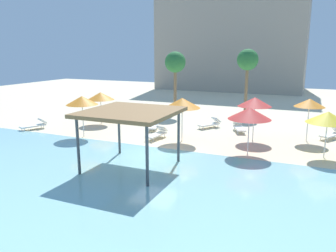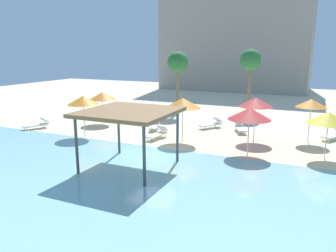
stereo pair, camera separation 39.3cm
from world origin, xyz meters
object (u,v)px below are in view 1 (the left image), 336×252
lounge_chair_1 (332,134)px  palm_tree_0 (248,61)px  beach_umbrella_yellow_6 (328,117)px  lounge_chair_4 (157,133)px  palm_tree_2 (175,63)px  beach_umbrella_orange_4 (82,100)px  lounge_chair_2 (35,125)px  beach_umbrella_red_3 (255,102)px  lounge_chair_0 (211,123)px  shade_pavilion (130,114)px  beach_umbrella_red_0 (250,113)px  lounge_chair_5 (153,125)px  beach_umbrella_orange_1 (100,96)px  lounge_chair_6 (239,127)px  beach_umbrella_orange_7 (182,103)px  beach_umbrella_orange_2 (310,103)px

lounge_chair_1 → palm_tree_0: 10.51m
beach_umbrella_yellow_6 → lounge_chair_4: (-10.13, 0.06, -1.91)m
beach_umbrella_yellow_6 → palm_tree_2: bearing=144.4°
beach_umbrella_orange_4 → lounge_chair_4: beach_umbrella_orange_4 is taller
lounge_chair_2 → palm_tree_0: (13.25, 12.23, 4.48)m
beach_umbrella_red_3 → lounge_chair_0: size_ratio=1.46×
shade_pavilion → beach_umbrella_red_3: bearing=59.8°
beach_umbrella_red_0 → lounge_chair_5: 8.46m
beach_umbrella_red_3 → beach_umbrella_yellow_6: beach_umbrella_red_3 is taller
beach_umbrella_orange_1 → lounge_chair_6: beach_umbrella_orange_1 is taller
lounge_chair_5 → beach_umbrella_orange_4: bearing=-61.0°
beach_umbrella_orange_4 → lounge_chair_0: beach_umbrella_orange_4 is taller
lounge_chair_5 → beach_umbrella_yellow_6: bearing=59.2°
beach_umbrella_yellow_6 → beach_umbrella_orange_7: beach_umbrella_orange_7 is taller
beach_umbrella_yellow_6 → lounge_chair_5: bearing=168.7°
beach_umbrella_orange_2 → lounge_chair_2: bearing=-166.4°
beach_umbrella_orange_7 → lounge_chair_6: (2.86, 4.10, -2.16)m
beach_umbrella_red_3 → beach_umbrella_orange_7: size_ratio=1.00×
lounge_chair_1 → palm_tree_0: palm_tree_0 is taller
beach_umbrella_orange_2 → lounge_chair_0: bearing=170.3°
lounge_chair_0 → lounge_chair_4: bearing=4.3°
beach_umbrella_orange_1 → palm_tree_0: (9.86, 8.56, 2.60)m
shade_pavilion → lounge_chair_5: 8.76m
lounge_chair_5 → palm_tree_0: (5.12, 8.77, 4.48)m
beach_umbrella_yellow_6 → lounge_chair_1: bearing=82.9°
lounge_chair_5 → palm_tree_2: bearing=168.9°
beach_umbrella_orange_2 → lounge_chair_2: size_ratio=1.40×
beach_umbrella_red_3 → lounge_chair_1: beach_umbrella_red_3 is taller
beach_umbrella_yellow_6 → palm_tree_2: size_ratio=0.45×
lounge_chair_6 → lounge_chair_4: bearing=-70.2°
beach_umbrella_orange_2 → beach_umbrella_yellow_6: 3.52m
beach_umbrella_orange_2 → lounge_chair_4: bearing=-160.1°
shade_pavilion → beach_umbrella_orange_7: (0.45, 5.79, -0.25)m
beach_umbrella_yellow_6 → lounge_chair_4: 10.31m
lounge_chair_1 → beach_umbrella_orange_4: bearing=-35.8°
palm_tree_2 → lounge_chair_2: bearing=-125.3°
beach_umbrella_red_3 → beach_umbrella_yellow_6: 4.79m
lounge_chair_6 → beach_umbrella_orange_4: bearing=-80.8°
beach_umbrella_red_3 → beach_umbrella_orange_4: size_ratio=1.01×
beach_umbrella_orange_7 → lounge_chair_6: size_ratio=1.42×
beach_umbrella_red_0 → lounge_chair_2: bearing=-179.3°
lounge_chair_2 → lounge_chair_5: bearing=137.1°
beach_umbrella_yellow_6 → lounge_chair_0: size_ratio=1.33×
lounge_chair_4 → palm_tree_2: (-2.37, 8.88, 4.27)m
beach_umbrella_orange_2 → lounge_chair_6: (-4.56, 0.84, -2.16)m
beach_umbrella_red_0 → lounge_chair_1: 7.47m
beach_umbrella_orange_1 → beach_umbrella_orange_2: bearing=3.2°
shade_pavilion → lounge_chair_1: size_ratio=2.23×
lounge_chair_0 → palm_tree_2: size_ratio=0.34×
lounge_chair_6 → beach_umbrella_red_3: bearing=11.4°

